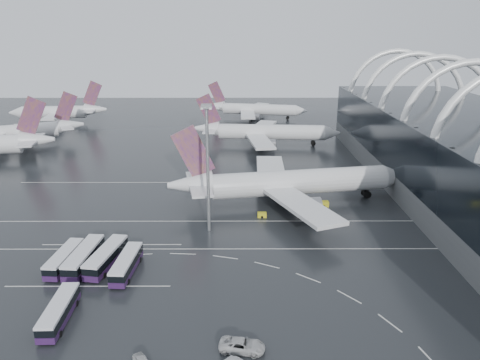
{
  "coord_description": "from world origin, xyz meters",
  "views": [
    {
      "loc": [
        1.6,
        -85.61,
        41.48
      ],
      "look_at": [
        1.91,
        20.58,
        7.0
      ],
      "focal_mm": 35.0,
      "sensor_mm": 36.0,
      "label": 1
    }
  ],
  "objects_px": {
    "bus_row_far_b": "(59,311)",
    "gse_cart_belly_e": "(283,187)",
    "airliner_main": "(288,183)",
    "van_curve_a": "(242,345)",
    "gse_cart_belly_c": "(262,215)",
    "bus_row_near_a": "(64,259)",
    "floodlight_mast": "(207,154)",
    "jet_remote_mid": "(26,131)",
    "bus_row_near_b": "(84,257)",
    "airliner_gate_c": "(254,110)",
    "bus_row_near_d": "(127,264)",
    "airliner_gate_b": "(264,132)",
    "jet_remote_far": "(60,112)",
    "gse_cart_belly_a": "(323,204)",
    "bus_row_near_c": "(106,257)"
  },
  "relations": [
    {
      "from": "airliner_main",
      "to": "bus_row_far_b",
      "type": "bearing_deg",
      "value": -138.64
    },
    {
      "from": "bus_row_near_c",
      "to": "van_curve_a",
      "type": "xyz_separation_m",
      "value": [
        24.64,
        -23.87,
        -0.94
      ]
    },
    {
      "from": "gse_cart_belly_e",
      "to": "van_curve_a",
      "type": "bearing_deg",
      "value": -99.8
    },
    {
      "from": "floodlight_mast",
      "to": "gse_cart_belly_c",
      "type": "bearing_deg",
      "value": 32.69
    },
    {
      "from": "gse_cart_belly_a",
      "to": "airliner_gate_c",
      "type": "bearing_deg",
      "value": 96.55
    },
    {
      "from": "airliner_main",
      "to": "bus_row_far_b",
      "type": "xyz_separation_m",
      "value": [
        -38.79,
        -49.24,
        -3.55
      ]
    },
    {
      "from": "gse_cart_belly_c",
      "to": "gse_cart_belly_e",
      "type": "height_order",
      "value": "gse_cart_belly_c"
    },
    {
      "from": "airliner_main",
      "to": "gse_cart_belly_e",
      "type": "xyz_separation_m",
      "value": [
        -0.14,
        10.9,
        -4.64
      ]
    },
    {
      "from": "bus_row_near_d",
      "to": "gse_cart_belly_a",
      "type": "relative_size",
      "value": 5.15
    },
    {
      "from": "bus_row_near_b",
      "to": "bus_row_near_c",
      "type": "relative_size",
      "value": 1.0
    },
    {
      "from": "bus_row_far_b",
      "to": "van_curve_a",
      "type": "distance_m",
      "value": 27.95
    },
    {
      "from": "jet_remote_mid",
      "to": "gse_cart_belly_c",
      "type": "distance_m",
      "value": 111.3
    },
    {
      "from": "gse_cart_belly_c",
      "to": "gse_cart_belly_e",
      "type": "relative_size",
      "value": 1.03
    },
    {
      "from": "jet_remote_mid",
      "to": "gse_cart_belly_a",
      "type": "xyz_separation_m",
      "value": [
        100.32,
        -65.01,
        -4.24
      ]
    },
    {
      "from": "bus_row_near_b",
      "to": "gse_cart_belly_e",
      "type": "distance_m",
      "value": 59.14
    },
    {
      "from": "airliner_main",
      "to": "gse_cart_belly_e",
      "type": "bearing_deg",
      "value": 80.32
    },
    {
      "from": "airliner_gate_c",
      "to": "bus_row_near_a",
      "type": "height_order",
      "value": "airliner_gate_c"
    },
    {
      "from": "airliner_main",
      "to": "van_curve_a",
      "type": "distance_m",
      "value": 57.52
    },
    {
      "from": "jet_remote_far",
      "to": "gse_cart_belly_e",
      "type": "distance_m",
      "value": 132.83
    },
    {
      "from": "bus_row_near_a",
      "to": "floodlight_mast",
      "type": "relative_size",
      "value": 0.45
    },
    {
      "from": "airliner_gate_c",
      "to": "bus_row_near_d",
      "type": "relative_size",
      "value": 3.91
    },
    {
      "from": "airliner_main",
      "to": "van_curve_a",
      "type": "relative_size",
      "value": 9.8
    },
    {
      "from": "bus_row_near_a",
      "to": "van_curve_a",
      "type": "height_order",
      "value": "bus_row_near_a"
    },
    {
      "from": "jet_remote_mid",
      "to": "airliner_main",
      "type": "bearing_deg",
      "value": 119.98
    },
    {
      "from": "airliner_gate_b",
      "to": "bus_row_near_a",
      "type": "distance_m",
      "value": 102.59
    },
    {
      "from": "bus_row_near_a",
      "to": "gse_cart_belly_c",
      "type": "height_order",
      "value": "bus_row_near_a"
    },
    {
      "from": "airliner_main",
      "to": "bus_row_near_b",
      "type": "height_order",
      "value": "airliner_main"
    },
    {
      "from": "bus_row_near_d",
      "to": "gse_cart_belly_e",
      "type": "height_order",
      "value": "bus_row_near_d"
    },
    {
      "from": "bus_row_near_b",
      "to": "floodlight_mast",
      "type": "xyz_separation_m",
      "value": [
        21.85,
        15.77,
        15.28
      ]
    },
    {
      "from": "bus_row_near_b",
      "to": "jet_remote_far",
      "type": "bearing_deg",
      "value": 25.64
    },
    {
      "from": "airliner_gate_c",
      "to": "gse_cart_belly_e",
      "type": "relative_size",
      "value": 24.56
    },
    {
      "from": "bus_row_near_b",
      "to": "gse_cart_belly_a",
      "type": "xyz_separation_m",
      "value": [
        48.97,
        30.08,
        -1.16
      ]
    },
    {
      "from": "bus_row_near_a",
      "to": "gse_cart_belly_c",
      "type": "xyz_separation_m",
      "value": [
        37.13,
        23.51,
        -1.07
      ]
    },
    {
      "from": "airliner_gate_c",
      "to": "airliner_main",
      "type": "bearing_deg",
      "value": -75.97
    },
    {
      "from": "bus_row_near_a",
      "to": "gse_cart_belly_e",
      "type": "bearing_deg",
      "value": -40.81
    },
    {
      "from": "bus_row_near_b",
      "to": "bus_row_near_d",
      "type": "height_order",
      "value": "bus_row_near_b"
    },
    {
      "from": "bus_row_near_b",
      "to": "bus_row_near_c",
      "type": "height_order",
      "value": "bus_row_near_b"
    },
    {
      "from": "bus_row_near_d",
      "to": "gse_cart_belly_c",
      "type": "distance_m",
      "value": 36.05
    },
    {
      "from": "airliner_main",
      "to": "gse_cart_belly_e",
      "type": "height_order",
      "value": "airliner_main"
    },
    {
      "from": "van_curve_a",
      "to": "airliner_gate_c",
      "type": "bearing_deg",
      "value": 7.25
    },
    {
      "from": "bus_row_far_b",
      "to": "gse_cart_belly_a",
      "type": "xyz_separation_m",
      "value": [
        47.36,
        46.92,
        -0.97
      ]
    },
    {
      "from": "airliner_gate_c",
      "to": "floodlight_mast",
      "type": "distance_m",
      "value": 132.81
    },
    {
      "from": "bus_row_near_a",
      "to": "bus_row_near_c",
      "type": "xyz_separation_m",
      "value": [
        7.57,
        0.32,
        0.17
      ]
    },
    {
      "from": "floodlight_mast",
      "to": "gse_cart_belly_a",
      "type": "bearing_deg",
      "value": 27.82
    },
    {
      "from": "airliner_gate_b",
      "to": "gse_cart_belly_a",
      "type": "bearing_deg",
      "value": -75.25
    },
    {
      "from": "jet_remote_mid",
      "to": "bus_row_near_a",
      "type": "distance_m",
      "value": 106.66
    },
    {
      "from": "bus_row_far_b",
      "to": "gse_cart_belly_e",
      "type": "bearing_deg",
      "value": -34.28
    },
    {
      "from": "jet_remote_mid",
      "to": "gse_cart_belly_c",
      "type": "bearing_deg",
      "value": 114.12
    },
    {
      "from": "airliner_gate_c",
      "to": "gse_cart_belly_c",
      "type": "xyz_separation_m",
      "value": [
        -1.92,
        -123.95,
        -3.82
      ]
    },
    {
      "from": "airliner_main",
      "to": "bus_row_near_c",
      "type": "height_order",
      "value": "airliner_main"
    }
  ]
}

